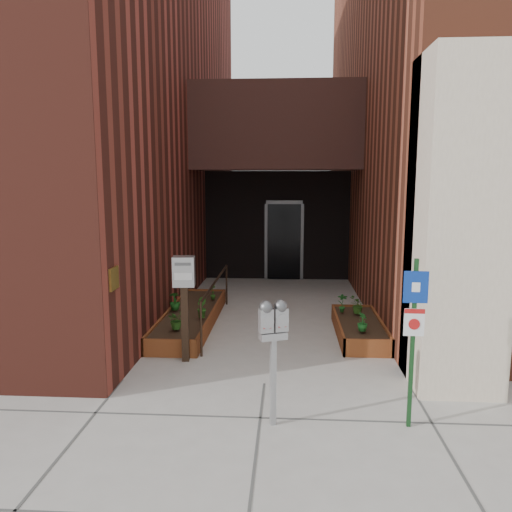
# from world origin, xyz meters

# --- Properties ---
(ground) EXTENTS (80.00, 80.00, 0.00)m
(ground) POSITION_xyz_m (0.00, 0.00, 0.00)
(ground) COLOR #9E9991
(ground) RESTS_ON ground
(architecture) EXTENTS (20.00, 14.60, 10.00)m
(architecture) POSITION_xyz_m (-0.18, 6.89, 4.98)
(architecture) COLOR #5E251B
(architecture) RESTS_ON ground
(planter_left) EXTENTS (0.90, 3.60, 0.30)m
(planter_left) POSITION_xyz_m (-1.55, 2.70, 0.13)
(planter_left) COLOR brown
(planter_left) RESTS_ON ground
(planter_right) EXTENTS (0.80, 2.20, 0.30)m
(planter_right) POSITION_xyz_m (1.60, 2.20, 0.13)
(planter_right) COLOR brown
(planter_right) RESTS_ON ground
(handrail) EXTENTS (0.04, 3.34, 0.90)m
(handrail) POSITION_xyz_m (-1.05, 2.65, 0.75)
(handrail) COLOR black
(handrail) RESTS_ON ground
(parking_meter) EXTENTS (0.34, 0.22, 1.48)m
(parking_meter) POSITION_xyz_m (0.16, -1.14, 1.14)
(parking_meter) COLOR #9B9B9D
(parking_meter) RESTS_ON ground
(sign_post) EXTENTS (0.27, 0.07, 1.95)m
(sign_post) POSITION_xyz_m (1.71, -1.10, 1.20)
(sign_post) COLOR #163C1A
(sign_post) RESTS_ON ground
(payment_dropbox) EXTENTS (0.35, 0.28, 1.65)m
(payment_dropbox) POSITION_xyz_m (-1.26, 0.80, 1.19)
(payment_dropbox) COLOR black
(payment_dropbox) RESTS_ON ground
(shrub_left_a) EXTENTS (0.41, 0.41, 0.33)m
(shrub_left_a) POSITION_xyz_m (-1.55, 1.47, 0.46)
(shrub_left_a) COLOR #265819
(shrub_left_a) RESTS_ON planter_left
(shrub_left_b) EXTENTS (0.28, 0.28, 0.37)m
(shrub_left_b) POSITION_xyz_m (-1.25, 2.18, 0.48)
(shrub_left_b) COLOR #225117
(shrub_left_b) RESTS_ON planter_left
(shrub_left_c) EXTENTS (0.24, 0.24, 0.35)m
(shrub_left_c) POSITION_xyz_m (-1.85, 2.67, 0.48)
(shrub_left_c) COLOR #185518
(shrub_left_c) RESTS_ON planter_left
(shrub_left_d) EXTENTS (0.25, 0.25, 0.34)m
(shrub_left_d) POSITION_xyz_m (-1.25, 3.54, 0.47)
(shrub_left_d) COLOR #245B1A
(shrub_left_d) RESTS_ON planter_left
(shrub_right_a) EXTENTS (0.23, 0.23, 0.31)m
(shrub_right_a) POSITION_xyz_m (1.55, 1.55, 0.45)
(shrub_right_a) COLOR #1C6222
(shrub_right_a) RESTS_ON planter_right
(shrub_right_b) EXTENTS (0.23, 0.23, 0.36)m
(shrub_right_b) POSITION_xyz_m (1.35, 2.72, 0.48)
(shrub_right_b) COLOR #1A5C1E
(shrub_right_b) RESTS_ON planter_right
(shrub_right_c) EXTENTS (0.41, 0.41, 0.33)m
(shrub_right_c) POSITION_xyz_m (1.62, 2.62, 0.46)
(shrub_right_c) COLOR #2B5D1A
(shrub_right_c) RESTS_ON planter_right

